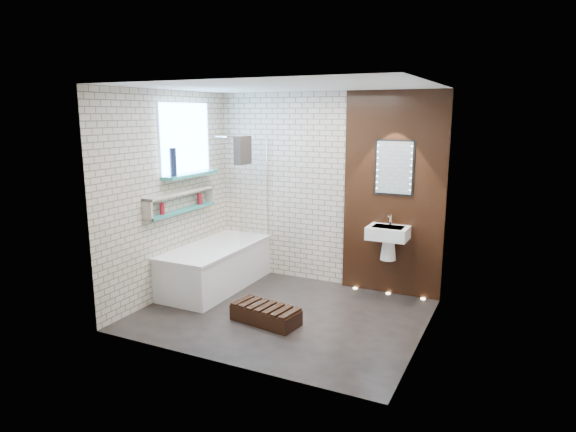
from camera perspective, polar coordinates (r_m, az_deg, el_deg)
The scene contains 15 objects.
ground at distance 5.96m, azimuth -0.64°, elevation -11.16°, with size 3.20×3.20×0.00m, color black.
room_shell at distance 5.58m, azimuth -0.67°, elevation 1.23°, with size 3.24×3.20×2.60m.
walnut_panel at distance 6.44m, azimuth 12.04°, elevation 2.38°, with size 1.30×0.06×2.60m, color black.
clerestory_window at distance 6.64m, azimuth -11.64°, elevation 7.89°, with size 0.18×1.00×0.94m.
display_niche at distance 6.54m, azimuth -12.17°, elevation 1.62°, with size 0.14×1.30×0.26m.
bathtub at distance 6.81m, azimuth -8.25°, elevation -5.71°, with size 0.79×1.74×0.70m.
bath_screen at distance 6.77m, azimuth -3.91°, elevation 2.88°, with size 0.01×0.78×1.40m, color white.
towel at distance 6.46m, azimuth -5.22°, elevation 7.53°, with size 0.11×0.28×0.36m, color black.
shower_head at distance 6.97m, azimuth -6.86°, elevation 9.03°, with size 0.18×0.18×0.02m, color silver.
washbasin at distance 6.36m, azimuth 11.42°, elevation -2.42°, with size 0.50×0.36×0.58m.
led_mirror at distance 6.36m, azimuth 12.09°, elevation 5.44°, with size 0.50×0.02×0.70m.
walnut_step at distance 5.71m, azimuth -2.58°, elevation -11.30°, with size 0.78×0.34×0.17m, color black.
niche_bottles at distance 6.56m, azimuth -12.01°, elevation 1.44°, with size 0.06×0.84×0.15m.
sill_vases at distance 6.32m, azimuth -13.05°, elevation 6.05°, with size 0.08×0.08×0.35m.
floor_uplights at distance 6.71m, azimuth 11.42°, elevation -8.69°, with size 0.96×0.06×0.01m.
Camera 1 is at (2.45, -4.91, 2.32)m, focal length 30.98 mm.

